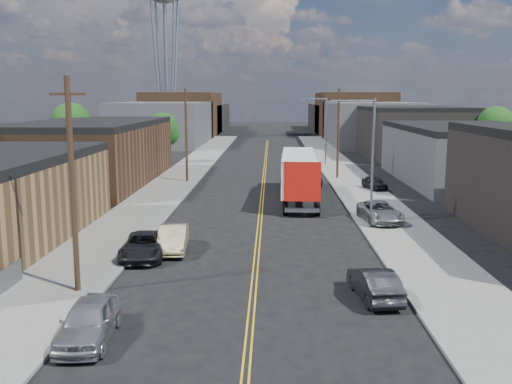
# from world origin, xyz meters

# --- Properties ---
(ground) EXTENTS (260.00, 260.00, 0.00)m
(ground) POSITION_xyz_m (0.00, 60.00, 0.00)
(ground) COLOR black
(ground) RESTS_ON ground
(centerline) EXTENTS (0.32, 120.00, 0.01)m
(centerline) POSITION_xyz_m (0.00, 45.00, 0.01)
(centerline) COLOR gold
(centerline) RESTS_ON ground
(sidewalk_left) EXTENTS (5.00, 140.00, 0.15)m
(sidewalk_left) POSITION_xyz_m (-9.50, 45.00, 0.07)
(sidewalk_left) COLOR slate
(sidewalk_left) RESTS_ON ground
(sidewalk_right) EXTENTS (5.00, 140.00, 0.15)m
(sidewalk_right) POSITION_xyz_m (9.50, 45.00, 0.07)
(sidewalk_right) COLOR slate
(sidewalk_right) RESTS_ON ground
(warehouse_brown) EXTENTS (12.00, 26.00, 6.60)m
(warehouse_brown) POSITION_xyz_m (-18.00, 44.00, 3.30)
(warehouse_brown) COLOR #4E331F
(warehouse_brown) RESTS_ON ground
(industrial_right_b) EXTENTS (14.00, 24.00, 6.10)m
(industrial_right_b) POSITION_xyz_m (22.00, 46.00, 3.05)
(industrial_right_b) COLOR #3D3C3F
(industrial_right_b) RESTS_ON ground
(industrial_right_c) EXTENTS (14.00, 22.00, 7.60)m
(industrial_right_c) POSITION_xyz_m (22.00, 72.00, 3.80)
(industrial_right_c) COLOR black
(industrial_right_c) RESTS_ON ground
(skyline_left_a) EXTENTS (16.00, 30.00, 8.00)m
(skyline_left_a) POSITION_xyz_m (-20.00, 95.00, 4.00)
(skyline_left_a) COLOR #3D3C3F
(skyline_left_a) RESTS_ON ground
(skyline_right_a) EXTENTS (16.00, 30.00, 8.00)m
(skyline_right_a) POSITION_xyz_m (20.00, 95.00, 4.00)
(skyline_right_a) COLOR #3D3C3F
(skyline_right_a) RESTS_ON ground
(skyline_left_b) EXTENTS (16.00, 26.00, 10.00)m
(skyline_left_b) POSITION_xyz_m (-20.00, 120.00, 5.00)
(skyline_left_b) COLOR #4E331F
(skyline_left_b) RESTS_ON ground
(skyline_right_b) EXTENTS (16.00, 26.00, 10.00)m
(skyline_right_b) POSITION_xyz_m (20.00, 120.00, 5.00)
(skyline_right_b) COLOR #4E331F
(skyline_right_b) RESTS_ON ground
(skyline_left_c) EXTENTS (16.00, 40.00, 7.00)m
(skyline_left_c) POSITION_xyz_m (-20.00, 140.00, 3.50)
(skyline_left_c) COLOR black
(skyline_left_c) RESTS_ON ground
(skyline_right_c) EXTENTS (16.00, 40.00, 7.00)m
(skyline_right_c) POSITION_xyz_m (20.00, 140.00, 3.50)
(skyline_right_c) COLOR black
(skyline_right_c) RESTS_ON ground
(streetlight_near) EXTENTS (3.39, 0.25, 9.00)m
(streetlight_near) POSITION_xyz_m (7.60, 25.00, 5.33)
(streetlight_near) COLOR gray
(streetlight_near) RESTS_ON ground
(streetlight_far) EXTENTS (3.39, 0.25, 9.00)m
(streetlight_far) POSITION_xyz_m (7.60, 60.00, 5.33)
(streetlight_far) COLOR gray
(streetlight_far) RESTS_ON ground
(utility_pole_left_near) EXTENTS (1.60, 0.26, 10.00)m
(utility_pole_left_near) POSITION_xyz_m (-8.20, 10.00, 5.14)
(utility_pole_left_near) COLOR black
(utility_pole_left_near) RESTS_ON ground
(utility_pole_left_far) EXTENTS (1.60, 0.26, 10.00)m
(utility_pole_left_far) POSITION_xyz_m (-8.20, 45.00, 5.14)
(utility_pole_left_far) COLOR black
(utility_pole_left_far) RESTS_ON ground
(utility_pole_right) EXTENTS (1.60, 0.26, 10.00)m
(utility_pole_right) POSITION_xyz_m (8.20, 48.00, 5.14)
(utility_pole_right) COLOR black
(utility_pole_right) RESTS_ON ground
(tree_left_mid) EXTENTS (5.10, 5.04, 8.37)m
(tree_left_mid) POSITION_xyz_m (-23.94, 55.00, 5.48)
(tree_left_mid) COLOR black
(tree_left_mid) RESTS_ON ground
(tree_left_far) EXTENTS (4.35, 4.20, 6.97)m
(tree_left_far) POSITION_xyz_m (-13.94, 62.00, 4.57)
(tree_left_far) COLOR black
(tree_left_far) RESTS_ON ground
(tree_right_far) EXTENTS (4.85, 4.76, 7.91)m
(tree_right_far) POSITION_xyz_m (30.06, 60.00, 5.18)
(tree_right_far) COLOR black
(tree_right_far) RESTS_ON ground
(semi_truck) EXTENTS (3.24, 16.33, 4.26)m
(semi_truck) POSITION_xyz_m (3.17, 35.17, 2.43)
(semi_truck) COLOR silver
(semi_truck) RESTS_ON ground
(car_left_a) EXTENTS (2.09, 4.66, 1.56)m
(car_left_a) POSITION_xyz_m (-6.00, 4.78, 0.78)
(car_left_a) COLOR #A0A4A5
(car_left_a) RESTS_ON ground
(car_left_b) EXTENTS (2.00, 4.75, 1.53)m
(car_left_b) POSITION_xyz_m (-5.00, 17.44, 0.76)
(car_left_b) COLOR #988B64
(car_left_b) RESTS_ON ground
(car_left_c) EXTENTS (2.70, 5.24, 1.41)m
(car_left_c) POSITION_xyz_m (-6.40, 16.00, 0.71)
(car_left_c) COLOR black
(car_left_c) RESTS_ON ground
(car_right_oncoming) EXTENTS (2.05, 4.49, 1.43)m
(car_right_oncoming) POSITION_xyz_m (5.53, 9.61, 0.71)
(car_right_oncoming) COLOR black
(car_right_oncoming) RESTS_ON ground
(car_right_lot_a) EXTENTS (2.90, 5.41, 1.44)m
(car_right_lot_a) POSITION_xyz_m (8.70, 25.30, 0.87)
(car_right_lot_a) COLOR gray
(car_right_lot_a) RESTS_ON sidewalk_right
(car_right_lot_c) EXTENTS (2.35, 3.98, 1.27)m
(car_right_lot_c) POSITION_xyz_m (10.92, 40.04, 0.78)
(car_right_lot_c) COLOR black
(car_right_lot_c) RESTS_ON sidewalk_right
(car_ahead_truck) EXTENTS (3.21, 5.70, 1.50)m
(car_ahead_truck) POSITION_xyz_m (4.50, 43.20, 0.75)
(car_ahead_truck) COLOR black
(car_ahead_truck) RESTS_ON ground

